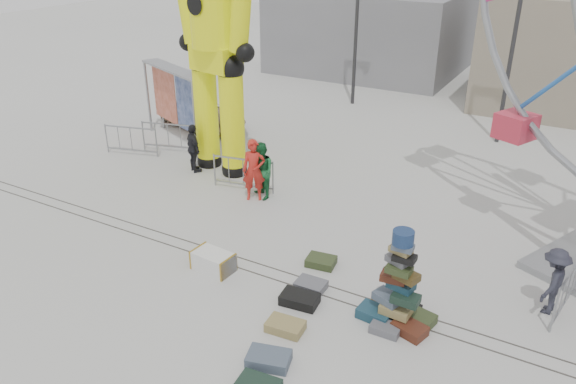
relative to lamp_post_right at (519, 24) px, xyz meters
The scene contains 24 objects.
ground 14.09m from the lamp_post_right, 103.39° to the right, with size 90.00×90.00×0.00m, color #9E9E99.
track_line_near 13.54m from the lamp_post_right, 104.01° to the right, with size 40.00×0.04×0.01m, color #47443F.
track_line_far 13.18m from the lamp_post_right, 104.46° to the right, with size 40.00×0.04×0.01m, color #47443F.
building_left 13.00m from the lamp_post_right, 135.30° to the left, with size 10.00×8.00×4.40m, color gray.
lamp_post_right is the anchor object (origin of this frame).
lamp_post_left 7.28m from the lamp_post_right, 164.05° to the left, with size 1.41×0.25×8.00m.
suitcase_tower 13.04m from the lamp_post_right, 89.07° to the right, with size 1.63×1.39×2.24m.
crash_test_dummy 10.89m from the lamp_post_right, 136.25° to the right, with size 3.36×1.47×8.41m.
banner_scaffold 12.70m from the lamp_post_right, 150.61° to the right, with size 3.94×2.15×2.89m.
steamer_trunk 14.15m from the lamp_post_right, 108.91° to the right, with size 1.02×0.59×0.48m, color silver.
row_case_0 12.29m from the lamp_post_right, 100.87° to the right, with size 0.71×0.54×0.20m, color #354321.
row_case_1 13.20m from the lamp_post_right, 98.88° to the right, with size 0.69×0.52×0.20m, color slate.
row_case_2 13.78m from the lamp_post_right, 98.27° to the right, with size 0.84×0.53×0.24m, color black.
row_case_3 14.66m from the lamp_post_right, 96.99° to the right, with size 0.78×0.51×0.21m, color #99874E.
row_case_4 15.60m from the lamp_post_right, 95.72° to the right, with size 0.83×0.55×0.23m, color #4E5C6F.
barricade_dummy_a 14.59m from the lamp_post_right, 145.14° to the right, with size 2.00×0.10×1.10m, color gray, non-canonical shape.
barricade_dummy_b 13.34m from the lamp_post_right, 146.34° to the right, with size 2.00×0.10×1.10m, color gray, non-canonical shape.
barricade_dummy_c 11.31m from the lamp_post_right, 126.32° to the right, with size 2.00×0.10×1.10m, color gray, non-canonical shape.
barricade_wheel_front 11.45m from the lamp_post_right, 72.14° to the right, with size 2.00×0.10×1.10m, color gray, non-canonical shape.
pedestrian_red 11.12m from the lamp_post_right, 122.22° to the right, with size 0.70×0.46×1.93m, color red.
pedestrian_green 10.93m from the lamp_post_right, 121.99° to the right, with size 0.87×0.68×1.79m, color #18602F.
pedestrian_black 12.35m from the lamp_post_right, 136.42° to the right, with size 0.99×0.41×1.68m, color black.
pedestrian_grey 11.51m from the lamp_post_right, 74.15° to the right, with size 1.01×0.58×1.56m, color #23232E.
parked_suv 12.56m from the lamp_post_right, 159.28° to the right, with size 1.84×3.98×1.11m, color #9E8366.
Camera 1 is at (6.04, -9.00, 7.70)m, focal length 35.00 mm.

